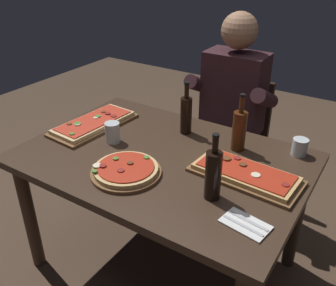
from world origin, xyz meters
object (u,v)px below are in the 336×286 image
object	(u,v)px
dining_table	(163,172)
wine_bottle_dark	(239,130)
oil_bottle_amber	(186,114)
vinegar_bottle_green	(213,174)
pizza_round_far	(126,170)
pizza_rectangular_left	(94,123)
tumbler_far_side	(300,148)
seated_diner	(230,108)
diner_chair	(234,136)
pizza_rectangular_front	(245,174)
tumbler_near_camera	(113,134)

from	to	relation	value
dining_table	wine_bottle_dark	xyz separation A→B (m)	(0.29, 0.27, 0.21)
oil_bottle_amber	vinegar_bottle_green	distance (m)	0.60
pizza_round_far	pizza_rectangular_left	bearing A→B (deg)	148.16
oil_bottle_amber	wine_bottle_dark	bearing A→B (deg)	-3.01
dining_table	tumbler_far_side	world-z (taller)	tumbler_far_side
wine_bottle_dark	seated_diner	distance (m)	0.54
vinegar_bottle_green	tumbler_far_side	xyz separation A→B (m)	(0.21, 0.55, -0.08)
pizza_round_far	diner_chair	bearing A→B (deg)	85.65
oil_bottle_amber	tumbler_far_side	xyz separation A→B (m)	(0.60, 0.10, -0.07)
tumbler_far_side	seated_diner	world-z (taller)	seated_diner
vinegar_bottle_green	pizza_rectangular_left	bearing A→B (deg)	165.22
pizza_rectangular_front	tumbler_near_camera	world-z (taller)	tumbler_near_camera
wine_bottle_dark	vinegar_bottle_green	bearing A→B (deg)	-80.37
vinegar_bottle_green	tumbler_far_side	distance (m)	0.59
tumbler_near_camera	diner_chair	world-z (taller)	diner_chair
tumbler_far_side	diner_chair	size ratio (longest dim) A/B	0.10
dining_table	wine_bottle_dark	bearing A→B (deg)	43.00
vinegar_bottle_green	tumbler_far_side	size ratio (longest dim) A/B	3.45
pizza_rectangular_left	pizza_round_far	bearing A→B (deg)	-31.84
dining_table	pizza_rectangular_front	size ratio (longest dim) A/B	2.74
pizza_round_far	dining_table	bearing A→B (deg)	77.36
dining_table	pizza_round_far	xyz separation A→B (m)	(-0.05, -0.23, 0.11)
diner_chair	seated_diner	world-z (taller)	seated_diner
tumbler_far_side	seated_diner	size ratio (longest dim) A/B	0.06
pizza_rectangular_front	pizza_rectangular_left	size ratio (longest dim) A/B	0.96
diner_chair	seated_diner	distance (m)	0.28
oil_bottle_amber	tumbler_near_camera	bearing A→B (deg)	-131.86
pizza_rectangular_front	tumbler_far_side	size ratio (longest dim) A/B	5.93
pizza_rectangular_front	seated_diner	world-z (taller)	seated_diner
pizza_round_far	tumbler_near_camera	world-z (taller)	tumbler_near_camera
vinegar_bottle_green	tumbler_far_side	world-z (taller)	vinegar_bottle_green
dining_table	diner_chair	xyz separation A→B (m)	(0.03, 0.86, -0.16)
pizza_round_far	wine_bottle_dark	distance (m)	0.61
wine_bottle_dark	tumbler_far_side	size ratio (longest dim) A/B	3.50
oil_bottle_amber	seated_diner	distance (m)	0.47
tumbler_far_side	seated_diner	bearing A→B (deg)	146.61
pizza_rectangular_left	tumbler_near_camera	xyz separation A→B (m)	(0.21, -0.08, 0.03)
vinegar_bottle_green	diner_chair	bearing A→B (deg)	107.79
pizza_round_far	pizza_rectangular_front	bearing A→B (deg)	29.77
wine_bottle_dark	seated_diner	bearing A→B (deg)	118.54
tumbler_far_side	diner_chair	world-z (taller)	diner_chair
pizza_rectangular_front	wine_bottle_dark	bearing A→B (deg)	120.92
pizza_rectangular_left	tumbler_near_camera	size ratio (longest dim) A/B	4.83
dining_table	tumbler_far_side	distance (m)	0.70
wine_bottle_dark	vinegar_bottle_green	world-z (taller)	wine_bottle_dark
dining_table	pizza_rectangular_left	xyz separation A→B (m)	(-0.52, 0.06, 0.11)
oil_bottle_amber	vinegar_bottle_green	world-z (taller)	same
oil_bottle_amber	diner_chair	size ratio (longest dim) A/B	0.34
pizza_rectangular_front	oil_bottle_amber	bearing A→B (deg)	151.98
pizza_rectangular_left	seated_diner	world-z (taller)	seated_diner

